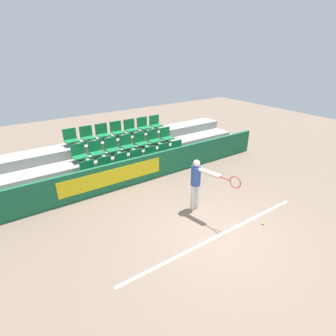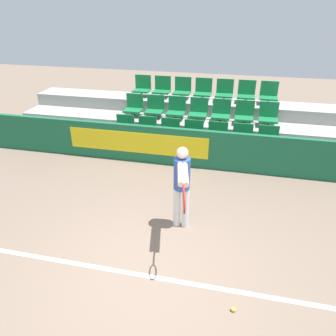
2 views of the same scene
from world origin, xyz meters
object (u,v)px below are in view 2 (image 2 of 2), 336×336
Objects in this scene: stadium_chair_0 at (125,128)px; stadium_chair_14 at (142,87)px; stadium_chair_10 at (198,111)px; stadium_chair_17 at (203,90)px; stadium_chair_11 at (221,112)px; stadium_chair_18 at (224,92)px; stadium_chair_7 at (134,106)px; stadium_chair_20 at (269,94)px; stadium_chair_15 at (162,88)px; stadium_chair_13 at (268,116)px; stadium_chair_2 at (170,132)px; stadium_chair_5 at (242,138)px; stadium_chair_1 at (147,130)px; stadium_chair_19 at (246,93)px; tennis_player at (182,183)px; stadium_chair_12 at (244,114)px; stadium_chair_4 at (217,136)px; tennis_ball at (233,309)px; stadium_chair_3 at (193,134)px; stadium_chair_16 at (182,89)px; stadium_chair_8 at (155,108)px; stadium_chair_6 at (268,140)px; stadium_chair_9 at (176,109)px.

stadium_chair_14 is at bearing 90.00° from stadium_chair_0.
stadium_chair_17 is (0.00, 0.88, 0.35)m from stadium_chair_10.
stadium_chair_18 reaches higher than stadium_chair_11.
stadium_chair_20 is (3.77, 0.88, 0.35)m from stadium_chair_7.
stadium_chair_15 reaches higher than stadium_chair_7.
stadium_chair_7 is 1.00× the size of stadium_chair_13.
stadium_chair_5 is at bearing 0.00° from stadium_chair_2.
stadium_chair_1 is at bearing 180.00° from stadium_chair_5.
stadium_chair_19 is 1.00× the size of stadium_chair_20.
stadium_chair_11 is 0.38× the size of tennis_player.
stadium_chair_11 is 1.00× the size of stadium_chair_12.
stadium_chair_4 reaches higher than tennis_ball.
stadium_chair_2 is at bearing -109.68° from stadium_chair_17.
stadium_chair_1 is 1.26m from stadium_chair_3.
stadium_chair_16 is (-1.26, 1.76, 0.70)m from stadium_chair_4.
stadium_chair_18 reaches higher than stadium_chair_4.
stadium_chair_20 reaches higher than stadium_chair_13.
stadium_chair_14 is 5.37m from tennis_player.
stadium_chair_2 reaches higher than tennis_ball.
stadium_chair_2 is 1.00× the size of stadium_chair_11.
stadium_chair_8 is at bearing 160.74° from stadium_chair_5.
stadium_chair_15 is at bearing 0.00° from stadium_chair_14.
stadium_chair_18 reaches higher than stadium_chair_6.
stadium_chair_9 is 1.00× the size of stadium_chair_20.
stadium_chair_5 is 3.15m from stadium_chair_15.
stadium_chair_6 is at bearing 51.14° from tennis_player.
stadium_chair_11 is 5.75m from tennis_ball.
stadium_chair_5 is at bearing 0.00° from stadium_chair_0.
stadium_chair_1 is 1.00× the size of stadium_chair_13.
stadium_chair_6 is at bearing -70.32° from stadium_chair_19.
stadium_chair_15 is at bearing 109.68° from stadium_chair_2.
stadium_chair_4 is at bearing -70.32° from stadium_chair_17.
stadium_chair_13 is at bearing 84.27° from tennis_ball.
stadium_chair_7 is 1.00× the size of stadium_chair_14.
stadium_chair_5 is (1.88, 0.00, 0.00)m from stadium_chair_2.
stadium_chair_8 and stadium_chair_11 have the same top height.
stadium_chair_12 is (2.51, 0.88, 0.35)m from stadium_chair_1.
stadium_chair_13 is at bearing 13.11° from stadium_chair_0.
stadium_chair_11 is at bearing -24.98° from stadium_chair_15.
stadium_chair_6 is at bearing 0.00° from stadium_chair_4.
stadium_chair_18 reaches higher than stadium_chair_8.
stadium_chair_14 is at bearing 90.00° from stadium_chair_7.
stadium_chair_3 is at bearing -34.95° from stadium_chair_8.
stadium_chair_2 is at bearing -70.32° from stadium_chair_15.
stadium_chair_11 is (-0.63, 0.88, 0.35)m from stadium_chair_5.
stadium_chair_10 is 0.63m from stadium_chair_11.
stadium_chair_0 is 1.00× the size of stadium_chair_13.
stadium_chair_16 reaches higher than stadium_chair_6.
stadium_chair_15 is 1.00× the size of stadium_chair_16.
stadium_chair_18 is (0.63, 1.76, 0.70)m from stadium_chair_3.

